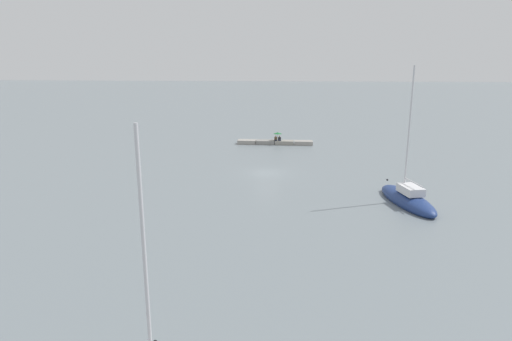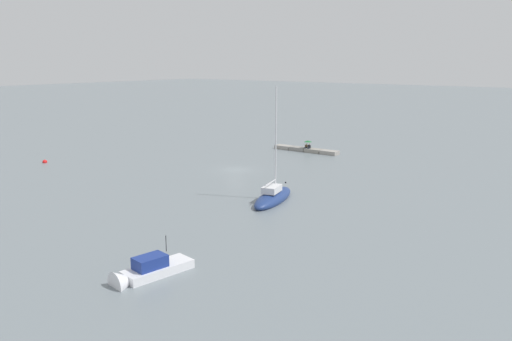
# 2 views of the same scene
# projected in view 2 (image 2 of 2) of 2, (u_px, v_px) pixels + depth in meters

# --- Properties ---
(ground_plane) EXTENTS (500.00, 500.00, 0.00)m
(ground_plane) POSITION_uv_depth(u_px,v_px,m) (236.00, 170.00, 67.34)
(ground_plane) COLOR slate
(seawall_pier) EXTENTS (11.12, 1.59, 0.59)m
(seawall_pier) POSITION_uv_depth(u_px,v_px,m) (306.00, 150.00, 80.99)
(seawall_pier) COLOR gray
(seawall_pier) RESTS_ON ground_plane
(person_seated_dark_left) EXTENTS (0.47, 0.65, 0.73)m
(person_seated_dark_left) POSITION_uv_depth(u_px,v_px,m) (309.00, 147.00, 80.35)
(person_seated_dark_left) COLOR #1E2333
(person_seated_dark_left) RESTS_ON seawall_pier
(person_seated_brown_right) EXTENTS (0.47, 0.65, 0.73)m
(person_seated_brown_right) POSITION_uv_depth(u_px,v_px,m) (306.00, 146.00, 80.67)
(person_seated_brown_right) COLOR #1E2333
(person_seated_brown_right) RESTS_ON seawall_pier
(umbrella_open_green) EXTENTS (1.24, 1.24, 1.27)m
(umbrella_open_green) POSITION_uv_depth(u_px,v_px,m) (308.00, 141.00, 80.42)
(umbrella_open_green) COLOR black
(umbrella_open_green) RESTS_ON seawall_pier
(sailboat_navy_near) EXTENTS (4.44, 8.74, 11.97)m
(sailboat_navy_near) POSITION_uv_depth(u_px,v_px,m) (273.00, 197.00, 52.43)
(sailboat_navy_near) COLOR navy
(sailboat_navy_near) RESTS_ON ground_plane
(motorboat_white_mid) EXTENTS (2.60, 5.86, 3.18)m
(motorboat_white_mid) POSITION_uv_depth(u_px,v_px,m) (146.00, 273.00, 33.87)
(motorboat_white_mid) COLOR silver
(motorboat_white_mid) RESTS_ON ground_plane
(mooring_buoy_near) EXTENTS (0.65, 0.65, 0.65)m
(mooring_buoy_near) POSITION_uv_depth(u_px,v_px,m) (45.00, 162.00, 72.14)
(mooring_buoy_near) COLOR red
(mooring_buoy_near) RESTS_ON ground_plane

